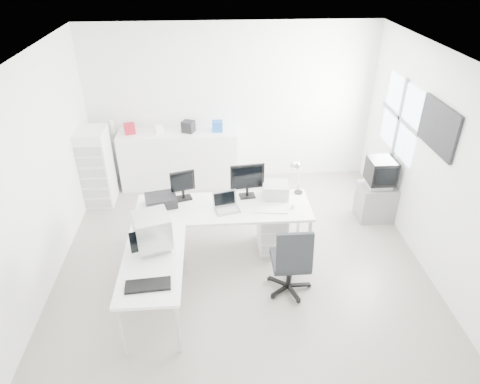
{
  "coord_description": "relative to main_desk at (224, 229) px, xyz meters",
  "views": [
    {
      "loc": [
        -0.34,
        -4.69,
        3.94
      ],
      "look_at": [
        0.0,
        0.2,
        1.0
      ],
      "focal_mm": 32.0,
      "sensor_mm": 36.0,
      "label": 1
    }
  ],
  "objects": [
    {
      "name": "floor",
      "position": [
        0.23,
        -0.24,
        -0.38
      ],
      "size": [
        5.0,
        5.0,
        0.01
      ],
      "primitive_type": "cube",
      "color": "#BCB5A9",
      "rests_on": "ground"
    },
    {
      "name": "ceiling",
      "position": [
        0.23,
        -0.24,
        2.42
      ],
      "size": [
        5.0,
        5.0,
        0.01
      ],
      "primitive_type": "cube",
      "color": "white",
      "rests_on": "back_wall"
    },
    {
      "name": "back_wall",
      "position": [
        0.23,
        2.26,
        1.02
      ],
      "size": [
        5.0,
        0.02,
        2.8
      ],
      "primitive_type": "cube",
      "color": "white",
      "rests_on": "floor"
    },
    {
      "name": "left_wall",
      "position": [
        -2.27,
        -0.24,
        1.02
      ],
      "size": [
        0.02,
        5.0,
        2.8
      ],
      "primitive_type": "cube",
      "color": "white",
      "rests_on": "floor"
    },
    {
      "name": "right_wall",
      "position": [
        2.73,
        -0.24,
        1.02
      ],
      "size": [
        0.02,
        5.0,
        2.8
      ],
      "primitive_type": "cube",
      "color": "white",
      "rests_on": "floor"
    },
    {
      "name": "window",
      "position": [
        2.71,
        0.96,
        1.23
      ],
      "size": [
        0.02,
        1.2,
        1.1
      ],
      "primitive_type": null,
      "color": "white",
      "rests_on": "right_wall"
    },
    {
      "name": "wall_picture",
      "position": [
        2.7,
        -0.14,
        1.52
      ],
      "size": [
        0.04,
        0.9,
        0.6
      ],
      "primitive_type": null,
      "color": "black",
      "rests_on": "right_wall"
    },
    {
      "name": "main_desk",
      "position": [
        0.0,
        0.0,
        0.0
      ],
      "size": [
        2.4,
        0.8,
        0.75
      ],
      "primitive_type": null,
      "color": "white",
      "rests_on": "floor"
    },
    {
      "name": "side_desk",
      "position": [
        -0.85,
        -1.1,
        0.0
      ],
      "size": [
        0.7,
        1.4,
        0.75
      ],
      "primitive_type": null,
      "color": "white",
      "rests_on": "floor"
    },
    {
      "name": "drawer_pedestal",
      "position": [
        0.7,
        0.05,
        -0.08
      ],
      "size": [
        0.4,
        0.5,
        0.6
      ],
      "primitive_type": "cube",
      "color": "white",
      "rests_on": "floor"
    },
    {
      "name": "inkjet_printer",
      "position": [
        -0.85,
        0.1,
        0.45
      ],
      "size": [
        0.48,
        0.41,
        0.15
      ],
      "primitive_type": "cube",
      "rotation": [
        0.0,
        0.0,
        0.23
      ],
      "color": "black",
      "rests_on": "main_desk"
    },
    {
      "name": "lcd_monitor_small",
      "position": [
        -0.55,
        0.25,
        0.59
      ],
      "size": [
        0.38,
        0.28,
        0.43
      ],
      "primitive_type": null,
      "rotation": [
        0.0,
        0.0,
        0.28
      ],
      "color": "black",
      "rests_on": "main_desk"
    },
    {
      "name": "lcd_monitor_large",
      "position": [
        0.35,
        0.25,
        0.62
      ],
      "size": [
        0.5,
        0.25,
        0.5
      ],
      "primitive_type": null,
      "rotation": [
        0.0,
        0.0,
        0.13
      ],
      "color": "black",
      "rests_on": "main_desk"
    },
    {
      "name": "laptop",
      "position": [
        0.05,
        -0.1,
        0.48
      ],
      "size": [
        0.38,
        0.38,
        0.21
      ],
      "primitive_type": null,
      "rotation": [
        0.0,
        0.0,
        0.25
      ],
      "color": "#B7B7BA",
      "rests_on": "main_desk"
    },
    {
      "name": "white_keyboard",
      "position": [
        0.65,
        -0.15,
        0.38
      ],
      "size": [
        0.45,
        0.18,
        0.02
      ],
      "primitive_type": "cube",
      "rotation": [
        0.0,
        0.0,
        -0.11
      ],
      "color": "white",
      "rests_on": "main_desk"
    },
    {
      "name": "white_mouse",
      "position": [
        0.95,
        -0.1,
        0.41
      ],
      "size": [
        0.06,
        0.06,
        0.06
      ],
      "primitive_type": "sphere",
      "color": "white",
      "rests_on": "main_desk"
    },
    {
      "name": "laser_printer",
      "position": [
        0.75,
        0.22,
        0.48
      ],
      "size": [
        0.39,
        0.34,
        0.21
      ],
      "primitive_type": "cube",
      "rotation": [
        0.0,
        0.0,
        -0.09
      ],
      "color": "#AFAFAF",
      "rests_on": "main_desk"
    },
    {
      "name": "desk_lamp",
      "position": [
        1.1,
        0.3,
        0.61
      ],
      "size": [
        0.15,
        0.15,
        0.46
      ],
      "primitive_type": null,
      "rotation": [
        0.0,
        0.0,
        0.0
      ],
      "color": "silver",
      "rests_on": "main_desk"
    },
    {
      "name": "crt_monitor",
      "position": [
        -0.85,
        -0.85,
        0.59
      ],
      "size": [
        0.46,
        0.46,
        0.43
      ],
      "primitive_type": null,
      "rotation": [
        0.0,
        0.0,
        0.3
      ],
      "color": "#B7B7BA",
      "rests_on": "side_desk"
    },
    {
      "name": "black_keyboard",
      "position": [
        -0.85,
        -1.5,
        0.39
      ],
      "size": [
        0.49,
        0.23,
        0.03
      ],
      "primitive_type": "cube",
      "rotation": [
        0.0,
        0.0,
        0.08
      ],
      "color": "black",
      "rests_on": "side_desk"
    },
    {
      "name": "office_chair",
      "position": [
        0.8,
        -0.86,
        0.14
      ],
      "size": [
        0.6,
        0.6,
        1.03
      ],
      "primitive_type": null,
      "rotation": [
        0.0,
        0.0,
        0.01
      ],
      "color": "#2A2D2F",
      "rests_on": "floor"
    },
    {
      "name": "tv_cabinet",
      "position": [
        2.45,
        0.68,
        -0.08
      ],
      "size": [
        0.54,
        0.44,
        0.59
      ],
      "primitive_type": "cube",
      "color": "gray",
      "rests_on": "floor"
    },
    {
      "name": "crt_tv",
      "position": [
        2.45,
        0.68,
        0.44
      ],
      "size": [
        0.5,
        0.48,
        0.45
      ],
      "primitive_type": null,
      "color": "black",
      "rests_on": "tv_cabinet"
    },
    {
      "name": "sideboard",
      "position": [
        -0.72,
        2.0,
        0.14
      ],
      "size": [
        2.06,
        0.51,
        1.03
      ],
      "primitive_type": "cube",
      "color": "white",
      "rests_on": "floor"
    },
    {
      "name": "clutter_box_a",
      "position": [
        -1.52,
        2.0,
        0.74
      ],
      "size": [
        0.21,
        0.2,
        0.18
      ],
      "primitive_type": "cube",
      "rotation": [
        0.0,
        0.0,
        0.27
      ],
      "color": "#AB1826",
      "rests_on": "sideboard"
    },
    {
      "name": "clutter_box_b",
      "position": [
        -1.02,
        2.0,
        0.72
      ],
      "size": [
        0.16,
        0.15,
        0.13
      ],
      "primitive_type": "cube",
      "rotation": [
        0.0,
        0.0,
        0.31
      ],
      "color": "white",
      "rests_on": "sideboard"
    },
    {
      "name": "clutter_box_c",
      "position": [
        -0.52,
        2.0,
        0.75
      ],
      "size": [
        0.25,
        0.24,
        0.2
      ],
      "primitive_type": "cube",
      "rotation": [
        0.0,
        0.0,
        -0.4
      ],
      "color": "black",
      "rests_on": "sideboard"
    },
    {
      "name": "clutter_box_d",
      "position": [
        -0.02,
        2.0,
        0.74
      ],
      "size": [
        0.18,
        0.16,
        0.18
      ],
      "primitive_type": "cube",
      "rotation": [
        0.0,
        0.0,
        -0.01
      ],
      "color": "#1850AA",
      "rests_on": "sideboard"
    },
    {
      "name": "clutter_bottle",
      "position": [
        -1.82,
        2.04,
        0.76
      ],
      "size": [
        0.07,
        0.07,
        0.22
      ],
      "primitive_type": "cylinder",
      "color": "white",
      "rests_on": "sideboard"
    },
    {
      "name": "filing_cabinet",
      "position": [
        -2.05,
        1.5,
        0.28
      ],
      "size": [
        0.46,
        0.55,
        1.32
      ],
      "primitive_type": "cube",
      "color": "white",
      "rests_on": "floor"
    }
  ]
}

